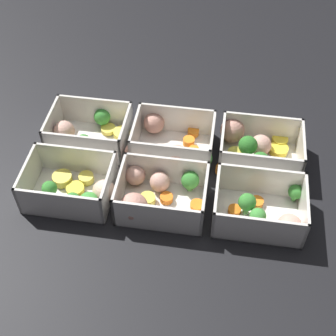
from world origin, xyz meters
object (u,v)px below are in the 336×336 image
at_px(container_near_left, 76,188).
at_px(container_near_right, 264,210).
at_px(container_near_center, 155,194).
at_px(container_far_left, 88,132).
at_px(container_far_center, 168,144).
at_px(container_far_right, 254,147).

relative_size(container_near_left, container_near_right, 1.11).
xyz_separation_m(container_near_center, container_far_left, (-0.17, 0.14, -0.00)).
bearing_deg(container_near_left, container_far_center, 42.18).
height_order(container_far_left, container_far_right, same).
xyz_separation_m(container_near_left, container_far_center, (0.15, 0.14, 0.00)).
height_order(container_near_left, container_near_center, same).
bearing_deg(container_near_right, container_near_left, -179.93).
bearing_deg(container_far_center, container_near_center, -92.28).
relative_size(container_near_right, container_far_right, 0.93).
relative_size(container_near_left, container_far_right, 1.03).
height_order(container_far_center, container_far_right, same).
relative_size(container_far_center, container_far_right, 1.02).
relative_size(container_near_right, container_far_left, 0.95).
bearing_deg(container_far_left, container_far_center, -3.78).
bearing_deg(container_near_center, container_near_left, -176.88).
distance_m(container_far_center, container_far_right, 0.17).
distance_m(container_near_left, container_far_right, 0.36).
relative_size(container_near_left, container_near_center, 1.08).
height_order(container_near_center, container_far_center, same).
bearing_deg(container_far_center, container_far_right, 6.10).
bearing_deg(container_far_left, container_near_right, -22.37).
distance_m(container_near_center, container_far_center, 0.13).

